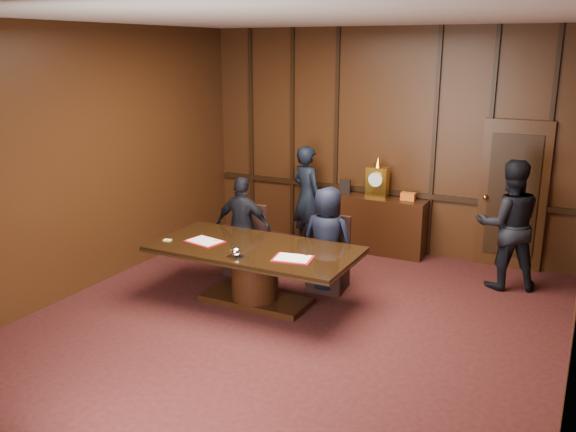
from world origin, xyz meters
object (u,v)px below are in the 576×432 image
Objects in this scene: signatory_left at (243,227)px; witness_right at (508,225)px; witness_left at (307,197)px; conference_table at (255,265)px; signatory_right at (327,240)px; sideboard at (376,222)px.

witness_right is at bearing -164.90° from signatory_left.
witness_left reaches higher than signatory_left.
signatory_right reaches higher than conference_table.
witness_right reaches higher than signatory_left.
sideboard is 2.76m from conference_table.
signatory_left is at bearing 129.09° from conference_table.
signatory_left reaches higher than signatory_right.
witness_left reaches higher than sideboard.
sideboard is at bearing -130.30° from signatory_left.
sideboard is 2.21m from witness_right.
witness_right reaches higher than conference_table.
sideboard is 2.32m from signatory_left.
conference_table is 1.05m from signatory_right.
witness_left is 3.20m from witness_right.
conference_table is at bearing 124.43° from signatory_left.
signatory_left is 3.63m from witness_right.
conference_table is at bearing 13.59° from witness_right.
witness_right is (3.18, -0.40, 0.05)m from witness_left.
witness_left is at bearing -167.34° from sideboard.
signatory_right is 0.81× the size of witness_right.
witness_right reaches higher than sideboard.
witness_left is (-1.10, -0.25, 0.35)m from sideboard.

